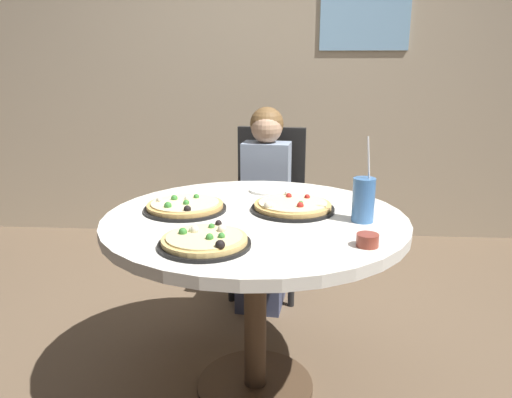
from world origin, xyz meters
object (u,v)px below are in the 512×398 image
pizza_veggie (292,206)px  soda_cup (363,200)px  diner_child (264,217)px  pizza_pepperoni (185,206)px  sauce_bowl (367,240)px  dining_table (255,242)px  chair_wooden (269,201)px  pizza_cheese (205,241)px  plate_small (269,190)px

pizza_veggie → soda_cup: size_ratio=1.06×
diner_child → pizza_pepperoni: size_ratio=3.38×
diner_child → sauce_bowl: 1.21m
diner_child → pizza_veggie: diner_child is taller
pizza_pepperoni → sauce_bowl: (0.65, -0.34, 0.00)m
dining_table → diner_child: (-0.01, 0.81, -0.16)m
soda_cup → sauce_bowl: bearing=-94.7°
dining_table → soda_cup: bearing=-6.5°
diner_child → soda_cup: bearing=-65.0°
chair_wooden → pizza_pepperoni: chair_wooden is taller
chair_wooden → soda_cup: size_ratio=3.09×
sauce_bowl → diner_child: bearing=108.9°
dining_table → chair_wooden: size_ratio=1.20×
chair_wooden → sauce_bowl: (0.36, -1.29, 0.24)m
chair_wooden → pizza_cheese: chair_wooden is taller
diner_child → sauce_bowl: diner_child is taller
diner_child → pizza_veggie: size_ratio=3.33×
diner_child → pizza_pepperoni: diner_child is taller
pizza_veggie → soda_cup: bearing=-25.3°
pizza_pepperoni → chair_wooden: bearing=73.2°
dining_table → plate_small: plate_small is taller
pizza_cheese → pizza_pepperoni: (-0.14, 0.37, -0.00)m
pizza_cheese → soda_cup: 0.60m
chair_wooden → pizza_pepperoni: size_ratio=2.97×
chair_wooden → diner_child: size_ratio=0.88×
pizza_veggie → sauce_bowl: 0.44m
pizza_pepperoni → diner_child: bearing=70.8°
chair_wooden → dining_table: bearing=-90.6°
sauce_bowl → pizza_pepperoni: bearing=152.1°
pizza_veggie → pizza_pepperoni: size_ratio=1.01×
diner_child → pizza_cheese: bearing=-96.3°
chair_wooden → sauce_bowl: size_ratio=13.57×
soda_cup → pizza_cheese: bearing=-151.6°
plate_small → sauce_bowl: bearing=-63.5°
pizza_veggie → sauce_bowl: (0.23, -0.37, 0.00)m
chair_wooden → sauce_bowl: chair_wooden is taller
soda_cup → plate_small: size_ratio=1.71×
diner_child → pizza_cheese: size_ratio=3.71×
dining_table → pizza_veggie: (0.14, 0.07, 0.12)m
dining_table → diner_child: bearing=90.6°
diner_child → dining_table: bearing=-89.4°
sauce_bowl → soda_cup: bearing=85.3°
dining_table → sauce_bowl: size_ratio=16.24×
pizza_cheese → pizza_pepperoni: size_ratio=0.91×
pizza_pepperoni → pizza_cheese: bearing=-69.2°
pizza_cheese → plate_small: size_ratio=1.62×
pizza_pepperoni → sauce_bowl: size_ratio=4.58×
pizza_pepperoni → soda_cup: size_ratio=1.04×
diner_child → chair_wooden: bearing=84.1°
pizza_pepperoni → soda_cup: 0.68m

